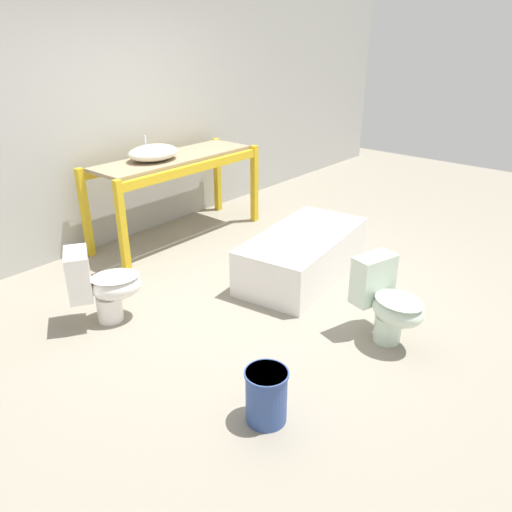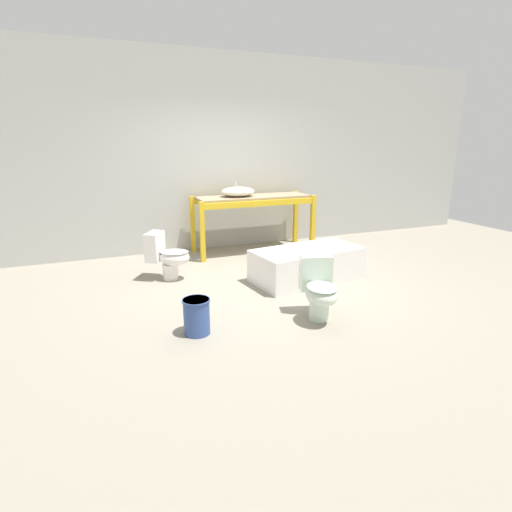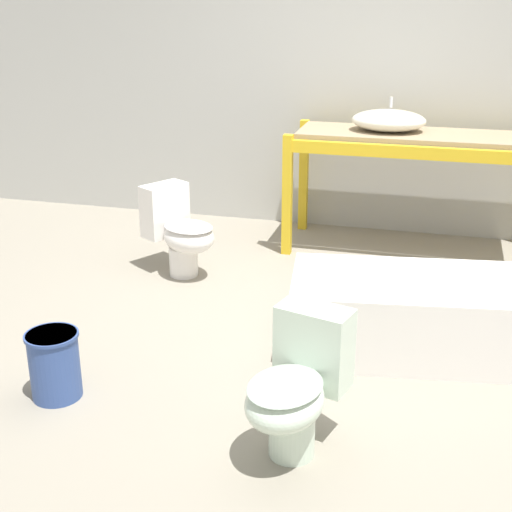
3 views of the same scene
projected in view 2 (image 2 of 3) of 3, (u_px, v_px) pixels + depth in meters
ground_plane at (262, 284)px, 5.25m from camera, size 12.00×12.00×0.00m
warehouse_wall_rear at (214, 154)px, 6.67m from camera, size 10.80×0.08×3.20m
shelving_rack at (253, 205)px, 6.63m from camera, size 1.99×0.70×0.94m
sink_basin at (238, 192)px, 6.49m from camera, size 0.56×0.44×0.24m
bathtub_main at (307, 262)px, 5.33m from camera, size 1.54×0.91×0.43m
toilet_near at (167, 255)px, 5.34m from camera, size 0.65×0.57×0.64m
toilet_far at (319, 288)px, 4.13m from camera, size 0.47×0.63×0.64m
bucket_white at (197, 316)px, 3.84m from camera, size 0.27×0.27×0.35m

